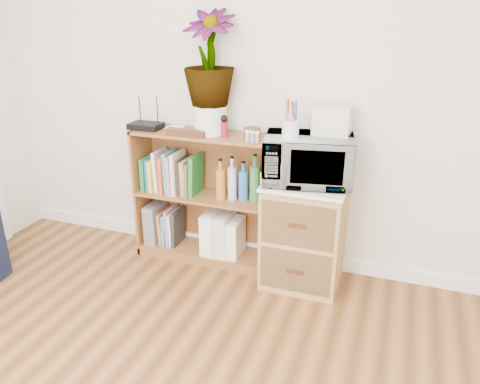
% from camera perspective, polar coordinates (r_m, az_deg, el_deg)
% --- Properties ---
extents(skirting_board, '(4.00, 0.02, 0.10)m').
position_cam_1_polar(skirting_board, '(3.54, 1.97, -7.00)').
color(skirting_board, white).
rests_on(skirting_board, ground).
extents(bookshelf, '(1.00, 0.30, 0.95)m').
position_cam_1_polar(bookshelf, '(3.36, -4.37, -0.72)').
color(bookshelf, brown).
rests_on(bookshelf, ground).
extents(wicker_unit, '(0.50, 0.45, 0.70)m').
position_cam_1_polar(wicker_unit, '(3.13, 7.82, -5.09)').
color(wicker_unit, '#9E7542').
rests_on(wicker_unit, ground).
extents(microwave, '(0.60, 0.46, 0.30)m').
position_cam_1_polar(microwave, '(2.93, 8.29, 3.94)').
color(microwave, white).
rests_on(microwave, wicker_unit).
extents(pen_cup, '(0.10, 0.10, 0.11)m').
position_cam_1_polar(pen_cup, '(2.81, 6.18, 7.59)').
color(pen_cup, silver).
rests_on(pen_cup, microwave).
extents(small_appliance, '(0.22, 0.18, 0.17)m').
position_cam_1_polar(small_appliance, '(2.94, 11.19, 8.59)').
color(small_appliance, silver).
rests_on(small_appliance, microwave).
extents(router, '(0.22, 0.15, 0.04)m').
position_cam_1_polar(router, '(3.38, -11.39, 7.90)').
color(router, black).
rests_on(router, bookshelf).
extents(white_bowl, '(0.13, 0.13, 0.03)m').
position_cam_1_polar(white_bowl, '(3.26, -7.97, 7.55)').
color(white_bowl, silver).
rests_on(white_bowl, bookshelf).
extents(plant_pot, '(0.22, 0.22, 0.19)m').
position_cam_1_polar(plant_pot, '(3.18, -3.61, 8.83)').
color(plant_pot, silver).
rests_on(plant_pot, bookshelf).
extents(potted_plant, '(0.34, 0.34, 0.60)m').
position_cam_1_polar(potted_plant, '(3.12, -3.78, 15.97)').
color(potted_plant, '#2E7334').
rests_on(potted_plant, plant_pot).
extents(trinket_box, '(0.27, 0.07, 0.04)m').
position_cam_1_polar(trinket_box, '(3.14, -6.61, 7.20)').
color(trinket_box, '#3C2110').
rests_on(trinket_box, bookshelf).
extents(kokeshi_doll, '(0.04, 0.04, 0.10)m').
position_cam_1_polar(kokeshi_doll, '(3.09, -1.91, 7.63)').
color(kokeshi_doll, maroon).
rests_on(kokeshi_doll, bookshelf).
extents(wooden_bowl, '(0.11, 0.11, 0.06)m').
position_cam_1_polar(wooden_bowl, '(3.08, 1.49, 7.24)').
color(wooden_bowl, '#3D1E10').
rests_on(wooden_bowl, bookshelf).
extents(paint_jars, '(0.10, 0.04, 0.05)m').
position_cam_1_polar(paint_jars, '(2.98, 1.50, 6.62)').
color(paint_jars, pink).
rests_on(paint_jars, bookshelf).
extents(file_box, '(0.09, 0.24, 0.30)m').
position_cam_1_polar(file_box, '(3.63, -10.19, -3.58)').
color(file_box, slate).
rests_on(file_box, bookshelf).
extents(magazine_holder_left, '(0.10, 0.24, 0.31)m').
position_cam_1_polar(magazine_holder_left, '(3.43, -3.43, -4.80)').
color(magazine_holder_left, white).
rests_on(magazine_holder_left, bookshelf).
extents(magazine_holder_mid, '(0.10, 0.25, 0.31)m').
position_cam_1_polar(magazine_holder_mid, '(3.40, -1.84, -5.06)').
color(magazine_holder_mid, silver).
rests_on(magazine_holder_mid, bookshelf).
extents(magazine_holder_right, '(0.09, 0.22, 0.27)m').
position_cam_1_polar(magazine_holder_right, '(3.38, -0.57, -5.54)').
color(magazine_holder_right, white).
rests_on(magazine_holder_right, bookshelf).
extents(cookbooks, '(0.43, 0.20, 0.30)m').
position_cam_1_polar(cookbooks, '(3.40, -8.26, 2.28)').
color(cookbooks, '#1C6A35').
rests_on(cookbooks, bookshelf).
extents(liquor_bottles, '(0.46, 0.07, 0.32)m').
position_cam_1_polar(liquor_bottles, '(3.18, 1.12, 1.34)').
color(liquor_bottles, '#B67222').
rests_on(liquor_bottles, bookshelf).
extents(lower_books, '(0.15, 0.19, 0.28)m').
position_cam_1_polar(lower_books, '(3.58, -8.33, -4.20)').
color(lower_books, orange).
rests_on(lower_books, bookshelf).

